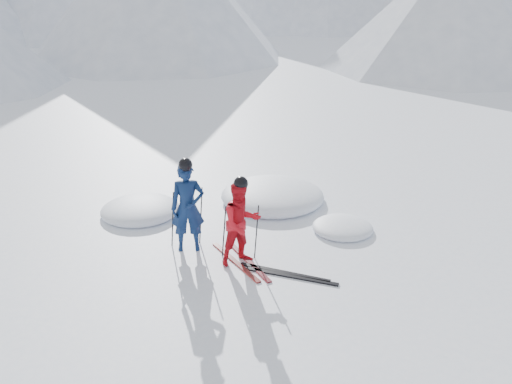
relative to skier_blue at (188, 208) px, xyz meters
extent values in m
plane|color=white|center=(2.68, -0.43, -0.88)|extent=(160.00, 160.00, 0.00)
cone|color=#B2BCD1|center=(14.68, 19.57, 2.37)|extent=(14.00, 14.00, 6.50)
imported|color=#0C204A|center=(0.00, 0.00, 0.00)|extent=(0.65, 0.44, 1.76)
imported|color=red|center=(0.95, -0.66, -0.08)|extent=(0.94, 0.85, 1.60)
cylinder|color=black|center=(-0.30, 0.15, -0.29)|extent=(0.12, 0.08, 1.17)
cylinder|color=black|center=(0.25, 0.25, -0.29)|extent=(0.12, 0.07, 1.17)
cylinder|color=black|center=(0.65, -0.41, -0.35)|extent=(0.11, 0.09, 1.06)
cylinder|color=black|center=(1.25, -0.51, -0.35)|extent=(0.11, 0.08, 1.06)
cube|color=black|center=(0.83, -0.66, -0.87)|extent=(0.76, 1.60, 0.03)
cube|color=black|center=(1.07, -0.66, -0.87)|extent=(0.65, 1.63, 0.03)
cube|color=black|center=(1.67, -1.17, -0.87)|extent=(1.53, 0.91, 0.03)
cube|color=black|center=(1.77, -1.32, -0.87)|extent=(1.55, 0.86, 0.03)
ellipsoid|color=white|center=(-1.05, 1.84, -0.88)|extent=(1.77, 1.77, 0.39)
ellipsoid|color=white|center=(3.20, 0.38, -0.88)|extent=(1.27, 1.27, 0.28)
ellipsoid|color=white|center=(2.01, 2.17, -0.88)|extent=(2.44, 2.44, 0.54)
camera|label=1|loc=(0.00, -9.49, 4.17)|focal=38.00mm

